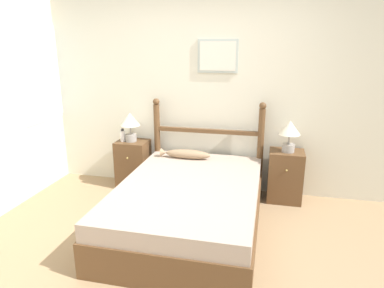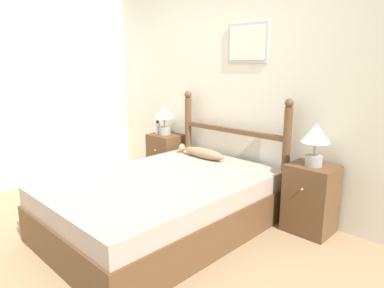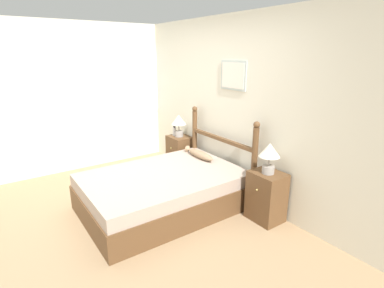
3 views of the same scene
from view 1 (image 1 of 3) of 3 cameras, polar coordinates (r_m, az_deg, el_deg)
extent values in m
plane|color=#9E7F5B|center=(3.30, -3.70, -18.50)|extent=(16.00, 16.00, 0.00)
cube|color=beige|center=(4.43, 2.44, 8.46)|extent=(6.40, 0.06, 2.55)
cube|color=#ADB7B2|center=(4.33, 4.32, 14.40)|extent=(0.50, 0.02, 0.40)
cube|color=silver|center=(4.32, 4.29, 14.40)|extent=(0.44, 0.01, 0.34)
cube|color=white|center=(4.97, -23.20, 10.86)|extent=(0.01, 1.06, 1.24)
cube|color=silver|center=(4.96, -23.13, 10.86)|extent=(0.01, 0.98, 1.16)
cube|color=brown|center=(3.69, -0.46, -11.39)|extent=(1.43, 2.08, 0.33)
cube|color=tan|center=(3.58, -0.47, -7.83)|extent=(1.39, 2.04, 0.17)
cylinder|color=brown|center=(4.61, -5.77, -0.36)|extent=(0.08, 0.08, 1.13)
sphere|color=brown|center=(4.47, -5.99, 7.03)|extent=(0.09, 0.09, 0.09)
cylinder|color=brown|center=(4.38, 11.27, -1.50)|extent=(0.08, 0.08, 1.13)
sphere|color=brown|center=(4.24, 11.72, 6.25)|extent=(0.09, 0.09, 0.09)
cube|color=brown|center=(4.38, 2.57, 2.18)|extent=(1.35, 0.06, 0.05)
cube|color=brown|center=(4.71, -9.76, -3.26)|extent=(0.41, 0.34, 0.64)
sphere|color=tan|center=(4.51, -10.73, -2.33)|extent=(0.02, 0.02, 0.02)
cube|color=brown|center=(4.38, 15.26, -5.17)|extent=(0.41, 0.34, 0.64)
sphere|color=tan|center=(4.16, 15.48, -4.27)|extent=(0.02, 0.02, 0.02)
cylinder|color=gray|center=(4.60, -10.13, 1.03)|extent=(0.15, 0.15, 0.10)
cylinder|color=gray|center=(4.58, -10.20, 2.34)|extent=(0.02, 0.02, 0.12)
cone|color=beige|center=(4.54, -10.29, 4.08)|extent=(0.25, 0.25, 0.16)
cylinder|color=gray|center=(4.25, 15.73, -0.63)|extent=(0.15, 0.15, 0.10)
cylinder|color=gray|center=(4.22, 15.84, 0.77)|extent=(0.02, 0.02, 0.12)
cone|color=beige|center=(4.18, 16.00, 2.65)|extent=(0.25, 0.25, 0.16)
cylinder|color=white|center=(4.61, -11.48, 1.28)|extent=(0.06, 0.06, 0.14)
sphere|color=#333338|center=(4.59, -11.54, 2.34)|extent=(0.04, 0.04, 0.04)
ellipsoid|color=#997A5B|center=(4.27, -0.69, -1.70)|extent=(0.57, 0.14, 0.11)
cone|color=#997A5B|center=(4.35, -4.74, -1.40)|extent=(0.07, 0.10, 0.10)
camera|label=2|loc=(1.98, 62.26, -3.27)|focal=32.00mm
camera|label=3|loc=(2.84, 75.31, 7.75)|focal=28.00mm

